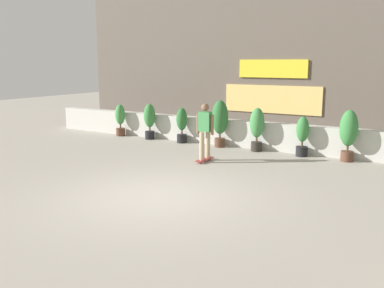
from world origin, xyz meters
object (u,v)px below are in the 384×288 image
at_px(potted_plant_3, 220,120).
at_px(potted_plant_4, 257,126).
at_px(potted_plant_6, 349,132).
at_px(skater_by_wall_left, 205,130).
at_px(potted_plant_0, 120,119).
at_px(potted_plant_2, 182,124).
at_px(potted_plant_5, 302,135).
at_px(potted_plant_1, 150,119).

distance_m(potted_plant_3, potted_plant_4, 1.35).
height_order(potted_plant_3, potted_plant_6, potted_plant_3).
bearing_deg(skater_by_wall_left, potted_plant_4, 71.68).
bearing_deg(potted_plant_6, skater_by_wall_left, -148.65).
xyz_separation_m(potted_plant_0, potted_plant_2, (2.85, 0.00, 0.02)).
bearing_deg(potted_plant_6, potted_plant_3, 180.00).
height_order(potted_plant_0, potted_plant_6, potted_plant_6).
xyz_separation_m(potted_plant_4, potted_plant_6, (2.83, 0.00, 0.07)).
bearing_deg(potted_plant_5, potted_plant_6, 0.00).
bearing_deg(potted_plant_2, potted_plant_1, -180.00).
bearing_deg(potted_plant_0, potted_plant_3, -0.00).
relative_size(potted_plant_1, potted_plant_3, 0.84).
height_order(potted_plant_0, potted_plant_4, potted_plant_4).
height_order(potted_plant_3, potted_plant_5, potted_plant_3).
height_order(potted_plant_1, potted_plant_2, potted_plant_1).
xyz_separation_m(potted_plant_0, potted_plant_1, (1.43, -0.00, 0.08)).
distance_m(potted_plant_2, potted_plant_5, 4.37).
relative_size(potted_plant_3, potted_plant_4, 1.13).
relative_size(potted_plant_4, skater_by_wall_left, 0.83).
relative_size(potted_plant_5, skater_by_wall_left, 0.73).
bearing_deg(skater_by_wall_left, potted_plant_1, 148.89).
xyz_separation_m(potted_plant_0, potted_plant_6, (8.56, -0.00, 0.21)).
height_order(potted_plant_2, potted_plant_4, potted_plant_4).
xyz_separation_m(potted_plant_3, potted_plant_4, (1.35, 0.00, -0.13)).
distance_m(potted_plant_2, skater_by_wall_left, 3.07).
bearing_deg(potted_plant_0, potted_plant_2, 0.00).
xyz_separation_m(potted_plant_4, potted_plant_5, (1.49, 0.00, -0.15)).
relative_size(potted_plant_4, potted_plant_6, 0.94).
height_order(potted_plant_2, potted_plant_6, potted_plant_6).
xyz_separation_m(potted_plant_1, potted_plant_6, (7.14, 0.00, 0.13)).
bearing_deg(potted_plant_3, potted_plant_4, 0.00).
xyz_separation_m(potted_plant_2, potted_plant_4, (2.88, -0.00, 0.12)).
relative_size(potted_plant_0, potted_plant_3, 0.78).
relative_size(potted_plant_2, potted_plant_5, 1.02).
bearing_deg(potted_plant_6, potted_plant_5, 180.00).
height_order(potted_plant_2, skater_by_wall_left, skater_by_wall_left).
relative_size(potted_plant_2, potted_plant_3, 0.79).
height_order(potted_plant_3, potted_plant_4, potted_plant_3).
bearing_deg(potted_plant_5, potted_plant_1, 180.00).
height_order(potted_plant_4, potted_plant_5, potted_plant_4).
bearing_deg(potted_plant_4, potted_plant_2, 180.00).
relative_size(potted_plant_1, potted_plant_2, 1.06).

